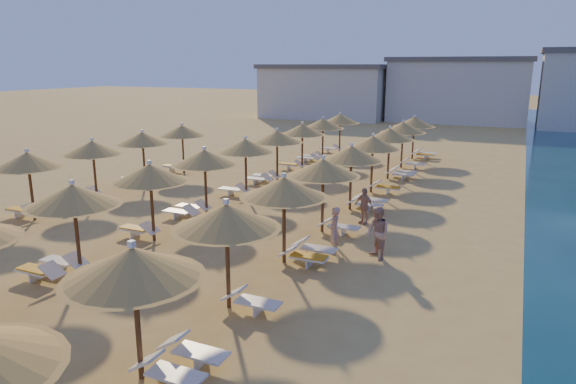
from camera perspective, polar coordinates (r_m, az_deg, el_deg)
The scene contains 9 objects.
ground at distance 18.74m, azimuth -7.63°, elevation -6.28°, with size 220.00×220.00×0.00m, color tan.
hotel_blocks at distance 61.82m, azimuth 19.50°, elevation 10.63°, with size 46.95×10.63×8.10m.
parasol_row_east at distance 19.83m, azimuth 3.92°, elevation 2.58°, with size 2.91×38.82×3.07m.
parasol_row_west at distance 22.27m, azimuth -9.25°, elevation 3.69°, with size 2.91×38.82×3.07m.
parasol_row_inland at distance 25.07m, azimuth -23.78°, elevation 3.82°, with size 2.91×20.87×3.07m.
loungers at distance 21.87m, azimuth -6.75°, elevation -2.34°, with size 14.77×37.36×0.66m.
beachgoer_b at distance 17.63m, azimuth 9.92°, elevation -4.52°, with size 0.89×0.69×1.83m, color tan.
beachgoer_a at distance 17.97m, azimuth 5.16°, elevation -4.28°, with size 0.61×0.40×1.67m, color tan.
beachgoer_c at distance 21.51m, azimuth 8.43°, elevation -1.51°, with size 0.89×0.37×1.52m, color tan.
Camera 1 is at (9.46, -14.84, 6.44)m, focal length 32.00 mm.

